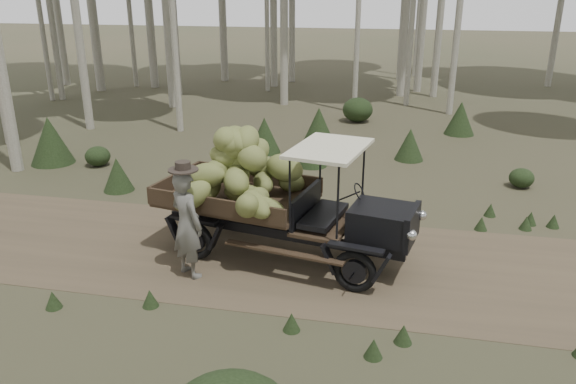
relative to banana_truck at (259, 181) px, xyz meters
name	(u,v)px	position (x,y,z in m)	size (l,w,h in m)	color
ground	(398,269)	(2.63, -0.11, -1.49)	(120.00, 120.00, 0.00)	#473D2B
dirt_track	(398,268)	(2.63, -0.11, -1.48)	(70.00, 4.00, 0.01)	brown
banana_truck	(259,181)	(0.00, 0.00, 0.00)	(5.15, 2.72, 2.54)	black
farmer	(187,223)	(-1.03, -1.09, -0.48)	(0.85, 0.78, 2.13)	#615F59
undergrowth	(281,287)	(0.88, -2.13, -0.94)	(21.31, 22.53, 1.38)	#233319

